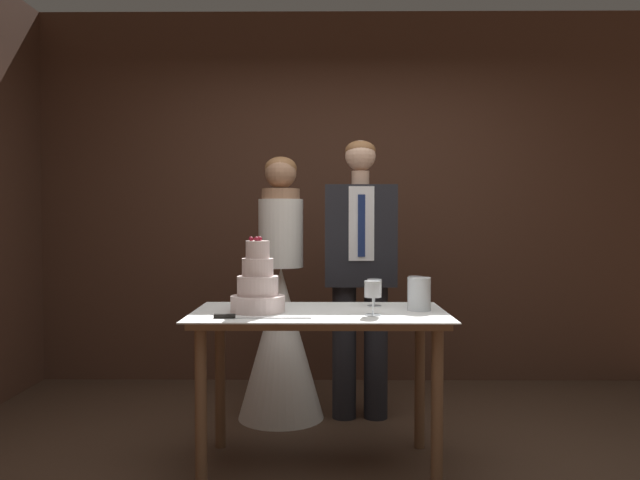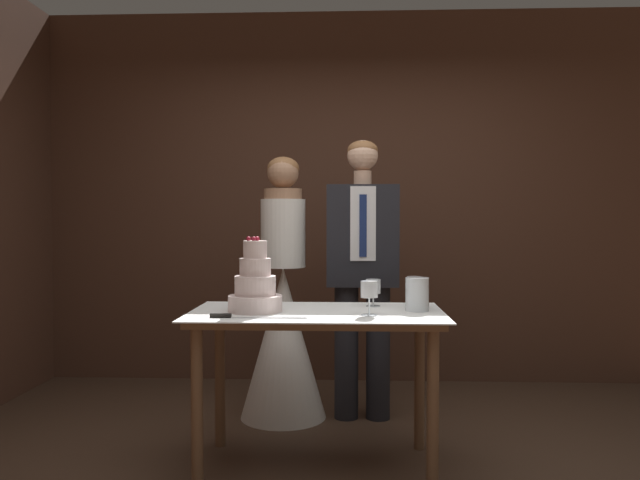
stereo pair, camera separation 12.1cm
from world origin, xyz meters
name	(u,v)px [view 2 (the right image)]	position (x,y,z in m)	size (l,w,h in m)	color
wall_back	(351,198)	(0.00, 2.04, 1.42)	(4.96, 0.12, 2.85)	#472B1E
cake_table	(317,333)	(-0.19, 0.28, 0.68)	(1.27, 0.71, 0.79)	brown
tiered_cake	(255,287)	(-0.49, 0.26, 0.91)	(0.27, 0.27, 0.38)	beige
cake_knife	(240,316)	(-0.54, 0.05, 0.80)	(0.46, 0.03, 0.02)	silver
wine_glass_near	(414,286)	(0.32, 0.43, 0.91)	(0.07, 0.07, 0.16)	silver
wine_glass_middle	(373,287)	(0.11, 0.47, 0.89)	(0.08, 0.08, 0.15)	silver
wine_glass_far	(369,291)	(0.07, 0.15, 0.91)	(0.08, 0.08, 0.17)	silver
hurricane_candle	(417,295)	(0.32, 0.32, 0.87)	(0.12, 0.12, 0.17)	silver
bride	(283,323)	(-0.44, 1.06, 0.60)	(0.54, 0.54, 1.65)	white
groom	(362,265)	(0.06, 1.06, 0.97)	(0.44, 0.25, 1.74)	black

